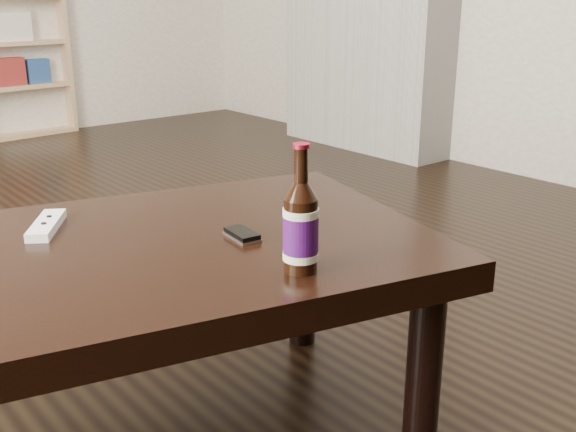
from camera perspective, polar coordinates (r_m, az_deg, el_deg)
floor at (r=2.25m, az=-14.48°, el=-7.91°), size 5.00×6.00×0.01m
bookshelf at (r=5.16m, az=-22.53°, el=13.71°), size 0.71×0.37×1.28m
coffee_table at (r=1.42m, az=-13.94°, el=-5.07°), size 1.43×1.05×0.48m
beer_bottle at (r=1.22m, az=1.09°, el=-1.00°), size 0.09×0.09×0.24m
phone at (r=1.41m, az=-3.91°, el=-1.59°), size 0.06×0.09×0.02m
remote at (r=1.55m, az=-19.77°, el=-0.73°), size 0.14×0.17×0.02m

